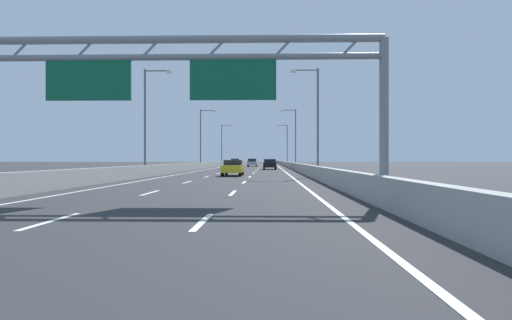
{
  "coord_description": "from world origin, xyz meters",
  "views": [
    {
      "loc": [
        3.35,
        1.87,
        1.48
      ],
      "look_at": [
        1.39,
        72.58,
        1.31
      ],
      "focal_mm": 31.95,
      "sensor_mm": 36.0,
      "label": 1
    }
  ],
  "objects_px": {
    "streetlamp_right_mid": "(315,115)",
    "red_car": "(269,162)",
    "streetlamp_right_distant": "(286,142)",
    "sign_gantry": "(178,75)",
    "streetlamp_left_far": "(202,135)",
    "white_car": "(235,162)",
    "silver_car": "(252,163)",
    "black_car": "(270,164)",
    "streetlamp_left_distant": "(223,142)",
    "yellow_car": "(233,168)",
    "streetlamp_right_far": "(294,135)",
    "streetlamp_left_mid": "(148,115)"
  },
  "relations": [
    {
      "from": "white_car",
      "to": "silver_car",
      "type": "relative_size",
      "value": 1.03
    },
    {
      "from": "streetlamp_right_far",
      "to": "silver_car",
      "type": "bearing_deg",
      "value": 118.4
    },
    {
      "from": "sign_gantry",
      "to": "black_car",
      "type": "height_order",
      "value": "sign_gantry"
    },
    {
      "from": "white_car",
      "to": "sign_gantry",
      "type": "bearing_deg",
      "value": -87.41
    },
    {
      "from": "sign_gantry",
      "to": "streetlamp_right_distant",
      "type": "bearing_deg",
      "value": 85.06
    },
    {
      "from": "streetlamp_right_far",
      "to": "yellow_car",
      "type": "bearing_deg",
      "value": -102.17
    },
    {
      "from": "streetlamp_left_mid",
      "to": "yellow_car",
      "type": "height_order",
      "value": "streetlamp_left_mid"
    },
    {
      "from": "sign_gantry",
      "to": "streetlamp_right_mid",
      "type": "distance_m",
      "value": 23.77
    },
    {
      "from": "silver_car",
      "to": "streetlamp_right_distant",
      "type": "bearing_deg",
      "value": 69.9
    },
    {
      "from": "streetlamp_left_far",
      "to": "red_car",
      "type": "height_order",
      "value": "streetlamp_left_far"
    },
    {
      "from": "sign_gantry",
      "to": "streetlamp_left_mid",
      "type": "distance_m",
      "value": 23.63
    },
    {
      "from": "streetlamp_left_distant",
      "to": "streetlamp_right_distant",
      "type": "distance_m",
      "value": 14.93
    },
    {
      "from": "streetlamp_left_distant",
      "to": "yellow_car",
      "type": "height_order",
      "value": "streetlamp_left_distant"
    },
    {
      "from": "red_car",
      "to": "sign_gantry",
      "type": "bearing_deg",
      "value": -91.99
    },
    {
      "from": "yellow_car",
      "to": "streetlamp_right_far",
      "type": "bearing_deg",
      "value": 77.83
    },
    {
      "from": "streetlamp_right_mid",
      "to": "streetlamp_left_far",
      "type": "bearing_deg",
      "value": 114.22
    },
    {
      "from": "streetlamp_left_distant",
      "to": "streetlamp_right_far",
      "type": "bearing_deg",
      "value": -65.78
    },
    {
      "from": "sign_gantry",
      "to": "streetlamp_right_mid",
      "type": "relative_size",
      "value": 1.69
    },
    {
      "from": "streetlamp_left_far",
      "to": "streetlamp_right_distant",
      "type": "xyz_separation_m",
      "value": [
        14.93,
        33.2,
        0.0
      ]
    },
    {
      "from": "streetlamp_right_mid",
      "to": "black_car",
      "type": "distance_m",
      "value": 24.12
    },
    {
      "from": "streetlamp_right_far",
      "to": "red_car",
      "type": "relative_size",
      "value": 2.26
    },
    {
      "from": "streetlamp_right_mid",
      "to": "white_car",
      "type": "bearing_deg",
      "value": 101.23
    },
    {
      "from": "streetlamp_left_mid",
      "to": "streetlamp_right_mid",
      "type": "xyz_separation_m",
      "value": [
        14.93,
        0.0,
        0.0
      ]
    },
    {
      "from": "streetlamp_left_mid",
      "to": "silver_car",
      "type": "xyz_separation_m",
      "value": [
        7.69,
        46.6,
        -4.62
      ]
    },
    {
      "from": "streetlamp_left_mid",
      "to": "yellow_car",
      "type": "relative_size",
      "value": 2.04
    },
    {
      "from": "black_car",
      "to": "white_car",
      "type": "bearing_deg",
      "value": 102.35
    },
    {
      "from": "streetlamp_right_far",
      "to": "yellow_car",
      "type": "height_order",
      "value": "streetlamp_right_far"
    },
    {
      "from": "streetlamp_left_distant",
      "to": "yellow_car",
      "type": "bearing_deg",
      "value": -83.44
    },
    {
      "from": "streetlamp_left_mid",
      "to": "black_car",
      "type": "height_order",
      "value": "streetlamp_left_mid"
    },
    {
      "from": "streetlamp_right_distant",
      "to": "yellow_car",
      "type": "xyz_separation_m",
      "value": [
        -7.25,
        -66.81,
        -4.67
      ]
    },
    {
      "from": "streetlamp_right_far",
      "to": "streetlamp_left_distant",
      "type": "bearing_deg",
      "value": 114.22
    },
    {
      "from": "streetlamp_left_mid",
      "to": "black_car",
      "type": "bearing_deg",
      "value": 64.81
    },
    {
      "from": "streetlamp_left_far",
      "to": "yellow_car",
      "type": "distance_m",
      "value": 34.8
    },
    {
      "from": "streetlamp_right_mid",
      "to": "streetlamp_right_far",
      "type": "height_order",
      "value": "same"
    },
    {
      "from": "streetlamp_left_distant",
      "to": "black_car",
      "type": "xyz_separation_m",
      "value": [
        10.98,
        -43.05,
        -4.64
      ]
    },
    {
      "from": "sign_gantry",
      "to": "white_car",
      "type": "bearing_deg",
      "value": 92.59
    },
    {
      "from": "streetlamp_left_far",
      "to": "white_car",
      "type": "height_order",
      "value": "streetlamp_left_far"
    },
    {
      "from": "sign_gantry",
      "to": "streetlamp_left_far",
      "type": "bearing_deg",
      "value": 97.42
    },
    {
      "from": "streetlamp_right_far",
      "to": "silver_car",
      "type": "xyz_separation_m",
      "value": [
        -7.24,
        13.4,
        -4.62
      ]
    },
    {
      "from": "streetlamp_right_mid",
      "to": "silver_car",
      "type": "bearing_deg",
      "value": 98.84
    },
    {
      "from": "black_car",
      "to": "silver_car",
      "type": "height_order",
      "value": "silver_car"
    },
    {
      "from": "red_car",
      "to": "streetlamp_right_distant",
      "type": "bearing_deg",
      "value": -76.69
    },
    {
      "from": "streetlamp_right_distant",
      "to": "sign_gantry",
      "type": "bearing_deg",
      "value": -94.94
    },
    {
      "from": "streetlamp_left_far",
      "to": "streetlamp_left_distant",
      "type": "xyz_separation_m",
      "value": [
        0.0,
        33.2,
        0.0
      ]
    },
    {
      "from": "white_car",
      "to": "silver_car",
      "type": "distance_m",
      "value": 10.94
    },
    {
      "from": "yellow_car",
      "to": "sign_gantry",
      "type": "bearing_deg",
      "value": -91.12
    },
    {
      "from": "streetlamp_right_mid",
      "to": "red_car",
      "type": "xyz_separation_m",
      "value": [
        -4.01,
        83.34,
        -4.67
      ]
    },
    {
      "from": "streetlamp_left_far",
      "to": "white_car",
      "type": "distance_m",
      "value": 24.29
    },
    {
      "from": "red_car",
      "to": "silver_car",
      "type": "height_order",
      "value": "silver_car"
    },
    {
      "from": "streetlamp_left_mid",
      "to": "streetlamp_left_distant",
      "type": "xyz_separation_m",
      "value": [
        0.0,
        66.39,
        0.0
      ]
    }
  ]
}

